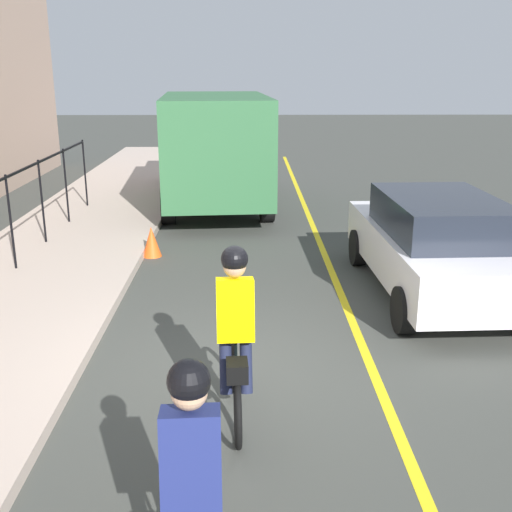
{
  "coord_description": "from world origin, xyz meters",
  "views": [
    {
      "loc": [
        -6.64,
        -0.13,
        3.44
      ],
      "look_at": [
        1.34,
        -0.25,
        1.0
      ],
      "focal_mm": 43.8,
      "sensor_mm": 36.0,
      "label": 1
    }
  ],
  "objects_px": {
    "box_truck_background": "(215,145)",
    "patrol_sedan": "(435,243)",
    "cyclist_follow": "(193,498)",
    "cyclist_lead": "(235,337)",
    "traffic_cone_near": "(152,242)"
  },
  "relations": [
    {
      "from": "box_truck_background",
      "to": "patrol_sedan",
      "type": "bearing_deg",
      "value": -154.91
    },
    {
      "from": "cyclist_follow",
      "to": "patrol_sedan",
      "type": "distance_m",
      "value": 6.79
    },
    {
      "from": "cyclist_lead",
      "to": "patrol_sedan",
      "type": "xyz_separation_m",
      "value": [
        3.6,
        -3.01,
        -0.09
      ]
    },
    {
      "from": "patrol_sedan",
      "to": "cyclist_follow",
      "type": "bearing_deg",
      "value": 149.6
    },
    {
      "from": "cyclist_lead",
      "to": "box_truck_background",
      "type": "bearing_deg",
      "value": 0.8
    },
    {
      "from": "patrol_sedan",
      "to": "traffic_cone_near",
      "type": "bearing_deg",
      "value": 63.91
    },
    {
      "from": "cyclist_follow",
      "to": "traffic_cone_near",
      "type": "xyz_separation_m",
      "value": [
        8.07,
        1.46,
        -0.63
      ]
    },
    {
      "from": "box_truck_background",
      "to": "cyclist_follow",
      "type": "bearing_deg",
      "value": 177.85
    },
    {
      "from": "cyclist_follow",
      "to": "box_truck_background",
      "type": "relative_size",
      "value": 0.27
    },
    {
      "from": "cyclist_follow",
      "to": "box_truck_background",
      "type": "distance_m",
      "value": 12.56
    },
    {
      "from": "box_truck_background",
      "to": "traffic_cone_near",
      "type": "xyz_separation_m",
      "value": [
        -4.47,
        0.99,
        -1.27
      ]
    },
    {
      "from": "patrol_sedan",
      "to": "traffic_cone_near",
      "type": "distance_m",
      "value": 5.16
    },
    {
      "from": "cyclist_lead",
      "to": "box_truck_background",
      "type": "height_order",
      "value": "box_truck_background"
    },
    {
      "from": "box_truck_background",
      "to": "traffic_cone_near",
      "type": "distance_m",
      "value": 4.75
    },
    {
      "from": "patrol_sedan",
      "to": "cyclist_lead",
      "type": "bearing_deg",
      "value": 138.11
    }
  ]
}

